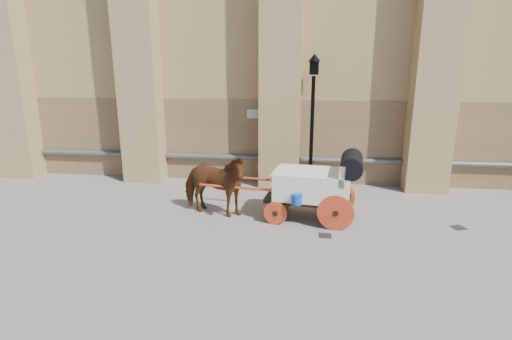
# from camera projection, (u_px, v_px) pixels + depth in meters

# --- Properties ---
(ground) EXTENTS (90.00, 90.00, 0.00)m
(ground) POSITION_uv_depth(u_px,v_px,m) (306.00, 224.00, 10.88)
(ground) COLOR gray
(ground) RESTS_ON ground
(horse) EXTENTS (2.36, 1.52, 1.84)m
(horse) POSITION_uv_depth(u_px,v_px,m) (214.00, 184.00, 11.35)
(horse) COLOR brown
(horse) RESTS_ON ground
(carriage) EXTENTS (4.57, 1.74, 1.95)m
(carriage) POSITION_uv_depth(u_px,v_px,m) (318.00, 183.00, 10.99)
(carriage) COLOR black
(carriage) RESTS_ON ground
(street_lamp) EXTENTS (0.43, 0.43, 4.56)m
(street_lamp) POSITION_uv_depth(u_px,v_px,m) (312.00, 118.00, 13.60)
(street_lamp) COLOR black
(street_lamp) RESTS_ON ground
(drain_grate_near) EXTENTS (0.32, 0.32, 0.01)m
(drain_grate_near) POSITION_uv_depth(u_px,v_px,m) (325.00, 236.00, 10.16)
(drain_grate_near) COLOR black
(drain_grate_near) RESTS_ON ground
(drain_grate_far) EXTENTS (0.41, 0.41, 0.01)m
(drain_grate_far) POSITION_uv_depth(u_px,v_px,m) (458.00, 228.00, 10.65)
(drain_grate_far) COLOR black
(drain_grate_far) RESTS_ON ground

